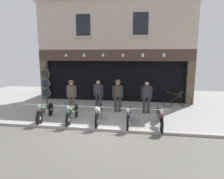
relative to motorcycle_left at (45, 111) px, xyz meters
name	(u,v)px	position (x,y,z in m)	size (l,w,h in m)	color
ground	(88,142)	(2.55, -1.91, -0.46)	(21.81, 22.00, 0.18)	gray
shop_facade	(117,72)	(2.55, 6.07, 1.32)	(10.11, 4.42, 6.44)	black
motorcycle_left	(45,111)	(0.00, 0.00, 0.00)	(0.62, 2.01, 0.91)	black
motorcycle_center_left	(72,113)	(1.30, -0.03, 0.00)	(0.62, 2.02, 0.91)	black
motorcycle_center	(99,114)	(2.51, -0.02, 0.01)	(0.62, 2.07, 0.92)	black
motorcycle_center_right	(129,116)	(3.84, -0.08, 0.00)	(0.62, 1.98, 0.91)	black
motorcycle_right	(160,117)	(5.11, -0.11, 0.02)	(0.62, 2.05, 0.94)	black
salesman_left	(72,95)	(0.74, 1.48, 0.51)	(0.55, 0.33, 1.68)	brown
shopkeeper_center	(98,94)	(2.05, 2.04, 0.48)	(0.55, 0.30, 1.62)	#2D2D33
salesman_right	(118,94)	(3.11, 1.90, 0.52)	(0.55, 0.34, 1.69)	#38332D
assistant_far_right	(147,96)	(4.60, 1.87, 0.48)	(0.56, 0.26, 1.63)	#2D2D33
tyre_sign_pole	(46,84)	(-1.36, 2.86, 0.84)	(0.52, 0.06, 2.29)	#232328
advert_board_near	(144,75)	(4.48, 4.47, 1.29)	(0.69, 0.03, 1.05)	silver
advert_board_far	(161,76)	(5.53, 4.47, 1.24)	(0.79, 0.03, 0.90)	silver
leaning_bicycle	(177,101)	(6.39, 3.39, -0.05)	(1.71, 0.56, 0.93)	black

